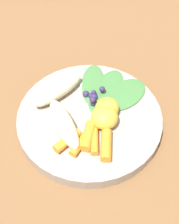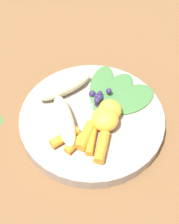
# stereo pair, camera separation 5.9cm
# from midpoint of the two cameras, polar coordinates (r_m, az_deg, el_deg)

# --- Properties ---
(ground_plane) EXTENTS (2.40, 2.40, 0.00)m
(ground_plane) POSITION_cam_midpoint_polar(r_m,az_deg,el_deg) (0.61, -2.72, -2.26)
(ground_plane) COLOR brown
(bowl) EXTENTS (0.28, 0.28, 0.03)m
(bowl) POSITION_cam_midpoint_polar(r_m,az_deg,el_deg) (0.60, -2.77, -1.53)
(bowl) COLOR gray
(bowl) RESTS_ON ground_plane
(banana_peeled_left) EXTENTS (0.06, 0.12, 0.03)m
(banana_peeled_left) POSITION_cam_midpoint_polar(r_m,az_deg,el_deg) (0.57, -7.73, -2.32)
(banana_peeled_left) COLOR beige
(banana_peeled_left) RESTS_ON bowl
(banana_peeled_right) EXTENTS (0.12, 0.09, 0.03)m
(banana_peeled_right) POSITION_cam_midpoint_polar(r_m,az_deg,el_deg) (0.62, -8.60, 3.93)
(banana_peeled_right) COLOR beige
(banana_peeled_right) RESTS_ON bowl
(orange_segment_near) EXTENTS (0.04, 0.04, 0.03)m
(orange_segment_near) POSITION_cam_midpoint_polar(r_m,az_deg,el_deg) (0.58, 0.37, 0.87)
(orange_segment_near) COLOR #F4A833
(orange_segment_near) RESTS_ON bowl
(orange_segment_far) EXTENTS (0.05, 0.05, 0.04)m
(orange_segment_far) POSITION_cam_midpoint_polar(r_m,az_deg,el_deg) (0.57, -0.17, -1.19)
(orange_segment_far) COLOR #F4A833
(orange_segment_far) RESTS_ON bowl
(carrot_front) EXTENTS (0.05, 0.05, 0.02)m
(carrot_front) POSITION_cam_midpoint_polar(r_m,az_deg,el_deg) (0.55, -7.20, -5.48)
(carrot_front) COLOR orange
(carrot_front) RESTS_ON bowl
(carrot_mid_left) EXTENTS (0.04, 0.05, 0.01)m
(carrot_mid_left) POSITION_cam_midpoint_polar(r_m,az_deg,el_deg) (0.55, -5.01, -6.28)
(carrot_mid_left) COLOR orange
(carrot_mid_left) RESTS_ON bowl
(carrot_mid_right) EXTENTS (0.04, 0.06, 0.02)m
(carrot_mid_right) POSITION_cam_midpoint_polar(r_m,az_deg,el_deg) (0.55, -3.26, -4.62)
(carrot_mid_right) COLOR orange
(carrot_mid_right) RESTS_ON bowl
(carrot_rear) EXTENTS (0.02, 0.06, 0.01)m
(carrot_rear) POSITION_cam_midpoint_polar(r_m,az_deg,el_deg) (0.55, -1.74, -5.13)
(carrot_rear) COLOR orange
(carrot_rear) RESTS_ON bowl
(carrot_small) EXTENTS (0.03, 0.06, 0.02)m
(carrot_small) POSITION_cam_midpoint_polar(r_m,az_deg,el_deg) (0.54, 0.02, -6.35)
(carrot_small) COLOR orange
(carrot_small) RESTS_ON bowl
(blueberry_pile) EXTENTS (0.05, 0.04, 0.02)m
(blueberry_pile) POSITION_cam_midpoint_polar(r_m,az_deg,el_deg) (0.61, -1.76, 2.45)
(blueberry_pile) COLOR #2D234C
(blueberry_pile) RESTS_ON bowl
(coconut_shred_patch) EXTENTS (0.05, 0.05, 0.00)m
(coconut_shred_patch) POSITION_cam_midpoint_polar(r_m,az_deg,el_deg) (0.64, -2.26, 4.49)
(coconut_shred_patch) COLOR white
(coconut_shred_patch) RESTS_ON bowl
(kale_leaf_left) EXTENTS (0.12, 0.11, 0.00)m
(kale_leaf_left) POSITION_cam_midpoint_polar(r_m,az_deg,el_deg) (0.62, 3.90, 3.14)
(kale_leaf_left) COLOR #3D7038
(kale_leaf_left) RESTS_ON bowl
(kale_leaf_right) EXTENTS (0.12, 0.14, 0.00)m
(kale_leaf_right) POSITION_cam_midpoint_polar(r_m,az_deg,el_deg) (0.63, 0.46, 3.87)
(kale_leaf_right) COLOR #3D7038
(kale_leaf_right) RESTS_ON bowl
(kale_leaf_rear) EXTENTS (0.07, 0.12, 0.00)m
(kale_leaf_rear) POSITION_cam_midpoint_polar(r_m,az_deg,el_deg) (0.64, -1.95, 5.10)
(kale_leaf_rear) COLOR #3D7038
(kale_leaf_rear) RESTS_ON bowl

